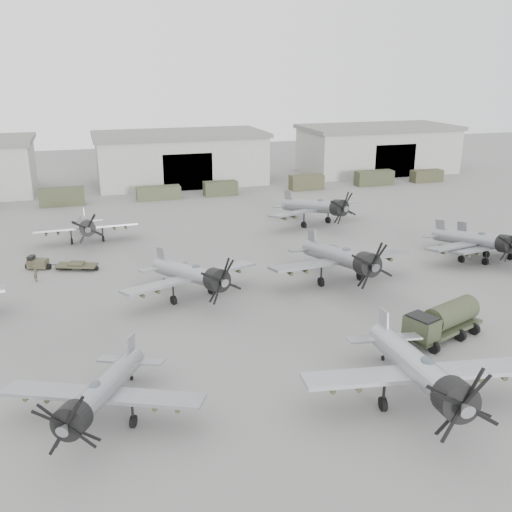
{
  "coord_description": "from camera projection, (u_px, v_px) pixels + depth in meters",
  "views": [
    {
      "loc": [
        -16.44,
        -36.37,
        19.68
      ],
      "look_at": [
        -1.51,
        12.37,
        2.5
      ],
      "focal_mm": 40.0,
      "sensor_mm": 36.0,
      "label": 1
    }
  ],
  "objects": [
    {
      "name": "fuel_tanker",
      "position": [
        443.0,
        319.0,
        42.69
      ],
      "size": [
        7.35,
        4.83,
        2.7
      ],
      "rotation": [
        0.0,
        0.0,
        0.35
      ],
      "color": "#333A26",
      "rests_on": "ground"
    },
    {
      "name": "support_truck_6",
      "position": [
        374.0,
        178.0,
        97.36
      ],
      "size": [
        6.59,
        2.2,
        2.47
      ],
      "primitive_type": "cube",
      "color": "#363C27",
      "rests_on": "ground"
    },
    {
      "name": "aircraft_mid_2",
      "position": [
        343.0,
        258.0,
        53.13
      ],
      "size": [
        14.04,
        12.63,
        5.59
      ],
      "rotation": [
        0.0,
        0.0,
        0.08
      ],
      "color": "gray",
      "rests_on": "ground"
    },
    {
      "name": "ground",
      "position": [
        322.0,
        334.0,
        43.81
      ],
      "size": [
        220.0,
        220.0,
        0.0
      ],
      "primitive_type": "plane",
      "color": "slate",
      "rests_on": "ground"
    },
    {
      "name": "aircraft_mid_1",
      "position": [
        193.0,
        275.0,
        49.53
      ],
      "size": [
        12.68,
        11.44,
        5.11
      ],
      "rotation": [
        0.0,
        0.0,
        0.35
      ],
      "color": "#94969C",
      "rests_on": "ground"
    },
    {
      "name": "aircraft_extra_216",
      "position": [
        501.0,
        243.0,
        58.9
      ],
      "size": [
        12.08,
        10.87,
        4.79
      ],
      "rotation": [
        0.0,
        0.0,
        0.17
      ],
      "color": "gray",
      "rests_on": "ground"
    },
    {
      "name": "support_truck_4",
      "position": [
        220.0,
        188.0,
        89.91
      ],
      "size": [
        5.25,
        2.2,
        2.19
      ],
      "primitive_type": "cube",
      "color": "#3A4029",
      "rests_on": "ground"
    },
    {
      "name": "tug_trailer",
      "position": [
        53.0,
        264.0,
        57.49
      ],
      "size": [
        6.98,
        3.73,
        1.4
      ],
      "rotation": [
        0.0,
        0.0,
        -0.37
      ],
      "color": "#3C3A27",
      "rests_on": "ground"
    },
    {
      "name": "support_truck_3",
      "position": [
        159.0,
        193.0,
        87.23
      ],
      "size": [
        6.64,
        2.2,
        1.98
      ],
      "primitive_type": "cube",
      "color": "#41482F",
      "rests_on": "ground"
    },
    {
      "name": "hangar_center",
      "position": [
        180.0,
        157.0,
        98.55
      ],
      "size": [
        29.0,
        14.8,
        8.7
      ],
      "color": "#B1B0A5",
      "rests_on": "ground"
    },
    {
      "name": "support_truck_2",
      "position": [
        62.0,
        197.0,
        83.24
      ],
      "size": [
        6.34,
        2.2,
        2.6
      ],
      "primitive_type": "cube",
      "color": "#3A3F29",
      "rests_on": "ground"
    },
    {
      "name": "ground_crew",
      "position": [
        36.0,
        273.0,
        54.17
      ],
      "size": [
        0.41,
        0.61,
        1.64
      ],
      "primitive_type": "imported",
      "rotation": [
        0.0,
        0.0,
        1.61
      ],
      "color": "#44412C",
      "rests_on": "ground"
    },
    {
      "name": "support_truck_5",
      "position": [
        306.0,
        182.0,
        93.92
      ],
      "size": [
        5.55,
        2.2,
        2.43
      ],
      "primitive_type": "cube",
      "color": "#3E3E29",
      "rests_on": "ground"
    },
    {
      "name": "aircraft_mid_3",
      "position": [
        477.0,
        240.0,
        59.66
      ],
      "size": [
        12.08,
        10.87,
        4.79
      ],
      "rotation": [
        0.0,
        0.0,
        0.17
      ],
      "color": "gray",
      "rests_on": "ground"
    },
    {
      "name": "hangar_right",
      "position": [
        377.0,
        148.0,
        109.09
      ],
      "size": [
        29.0,
        14.8,
        8.7
      ],
      "color": "#B1B0A5",
      "rests_on": "ground"
    },
    {
      "name": "aircraft_far_1",
      "position": [
        317.0,
        207.0,
        72.48
      ],
      "size": [
        13.47,
        12.13,
        5.39
      ],
      "rotation": [
        0.0,
        0.0,
        0.31
      ],
      "color": "gray",
      "rests_on": "ground"
    },
    {
      "name": "aircraft_near_1",
      "position": [
        421.0,
        371.0,
        33.54
      ],
      "size": [
        14.14,
        12.72,
        5.61
      ],
      "rotation": [
        0.0,
        0.0,
        -0.16
      ],
      "color": "#A0A3A9",
      "rests_on": "ground"
    },
    {
      "name": "aircraft_far_0",
      "position": [
        86.0,
        225.0,
        65.44
      ],
      "size": [
        11.6,
        10.43,
        4.65
      ],
      "rotation": [
        0.0,
        0.0,
        0.03
      ],
      "color": "gray",
      "rests_on": "ground"
    },
    {
      "name": "aircraft_near_0",
      "position": [
        100.0,
        393.0,
        32.05
      ],
      "size": [
        11.5,
        10.42,
        4.71
      ],
      "rotation": [
        0.0,
        0.0,
        -0.42
      ],
      "color": "gray",
      "rests_on": "ground"
    },
    {
      "name": "support_truck_7",
      "position": [
        427.0,
        176.0,
        100.28
      ],
      "size": [
        5.56,
        2.2,
        2.06
      ],
      "primitive_type": "cube",
      "color": "#3A3B27",
      "rests_on": "ground"
    }
  ]
}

